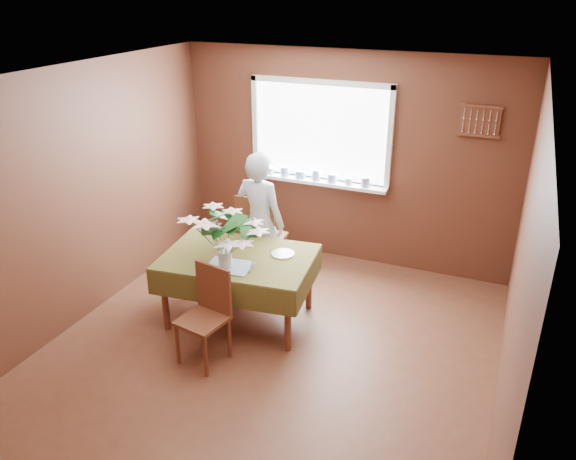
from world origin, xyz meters
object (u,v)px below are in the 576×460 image
at_px(dining_table, 238,264).
at_px(chair_far, 260,236).
at_px(flower_bouquet, 224,232).
at_px(chair_near, 208,310).
at_px(seated_woman, 260,222).

height_order(dining_table, chair_far, chair_far).
distance_m(chair_far, flower_bouquet, 1.14).
xyz_separation_m(dining_table, chair_near, (0.04, -0.68, -0.13)).
distance_m(chair_far, chair_near, 1.47).
bearing_deg(chair_near, dining_table, 103.71).
bearing_deg(chair_near, chair_far, 107.33).
distance_m(chair_near, flower_bouquet, 0.73).
height_order(chair_far, chair_near, chair_far).
bearing_deg(chair_far, flower_bouquet, 95.06).
bearing_deg(dining_table, flower_bouquet, -97.87).
bearing_deg(flower_bouquet, chair_near, -84.12).
bearing_deg(seated_woman, dining_table, 102.40).
relative_size(dining_table, chair_near, 1.75).
bearing_deg(chair_near, flower_bouquet, 106.27).
distance_m(dining_table, seated_woman, 0.69).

